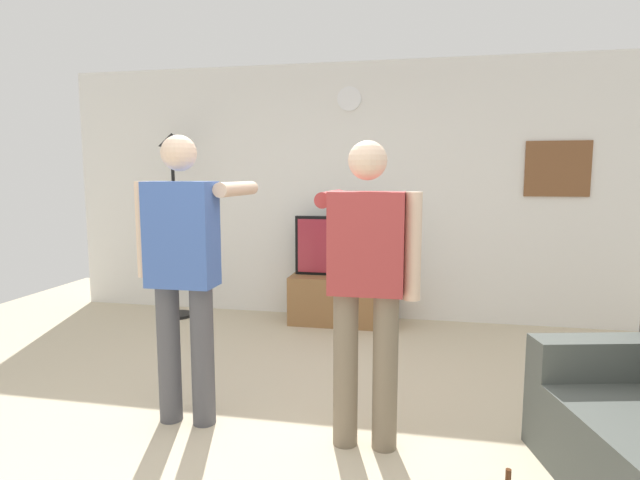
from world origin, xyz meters
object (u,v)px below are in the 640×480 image
(framed_picture, at_px, (557,169))
(person_standing_nearer_lamp, at_px, (184,264))
(person_standing_nearer_couch, at_px, (366,278))
(television, at_px, (345,246))
(tv_stand, at_px, (344,300))
(wall_clock, at_px, (349,99))
(floor_lamp, at_px, (173,187))

(framed_picture, distance_m, person_standing_nearer_lamp, 3.78)
(person_standing_nearer_lamp, relative_size, person_standing_nearer_couch, 1.03)
(person_standing_nearer_couch, bearing_deg, television, 101.23)
(tv_stand, height_order, wall_clock, wall_clock)
(floor_lamp, bearing_deg, tv_stand, 2.67)
(wall_clock, relative_size, person_standing_nearer_couch, 0.15)
(tv_stand, xyz_separation_m, television, (-0.00, 0.05, 0.56))
(tv_stand, distance_m, framed_picture, 2.48)
(wall_clock, bearing_deg, person_standing_nearer_lamp, -103.97)
(floor_lamp, height_order, person_standing_nearer_lamp, floor_lamp)
(tv_stand, bearing_deg, framed_picture, 8.14)
(framed_picture, distance_m, floor_lamp, 3.91)
(wall_clock, bearing_deg, person_standing_nearer_couch, -79.78)
(television, relative_size, wall_clock, 4.19)
(framed_picture, xyz_separation_m, person_standing_nearer_lamp, (-2.70, -2.57, -0.59))
(framed_picture, height_order, person_standing_nearer_couch, framed_picture)
(tv_stand, relative_size, wall_clock, 4.46)
(tv_stand, height_order, person_standing_nearer_lamp, person_standing_nearer_lamp)
(wall_clock, bearing_deg, tv_stand, -90.00)
(framed_picture, height_order, floor_lamp, floor_lamp)
(framed_picture, xyz_separation_m, person_standing_nearer_couch, (-1.59, -2.64, -0.62))
(person_standing_nearer_lamp, xyz_separation_m, person_standing_nearer_couch, (1.11, -0.07, -0.03))
(wall_clock, bearing_deg, framed_picture, 0.14)
(framed_picture, bearing_deg, person_standing_nearer_couch, -121.00)
(television, relative_size, person_standing_nearer_lamp, 0.59)
(tv_stand, distance_m, person_standing_nearer_couch, 2.50)
(person_standing_nearer_couch, bearing_deg, tv_stand, 101.45)
(wall_clock, relative_size, person_standing_nearer_lamp, 0.14)
(tv_stand, relative_size, person_standing_nearer_couch, 0.65)
(framed_picture, distance_m, person_standing_nearer_couch, 3.14)
(television, bearing_deg, framed_picture, 6.87)
(tv_stand, bearing_deg, person_standing_nearer_couch, -78.55)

